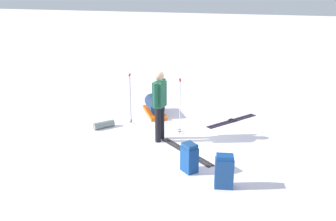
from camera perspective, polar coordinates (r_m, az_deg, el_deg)
ground_plane at (r=9.20m, az=-0.00°, el=-4.13°), size 80.00×80.00×0.00m
skier_standing at (r=8.72m, az=-1.29°, el=1.25°), size 0.57×0.26×1.70m
ski_pair_near at (r=10.41m, az=9.74°, el=-1.55°), size 1.50×1.18×0.05m
ski_pair_far at (r=8.43m, az=2.78°, el=-6.28°), size 1.21×1.46×0.05m
backpack_large_dark at (r=7.01m, az=8.56°, el=-9.19°), size 0.30×0.38×0.65m
backpack_bright at (r=7.51m, az=3.28°, el=-7.21°), size 0.39×0.39×0.60m
ski_poles_planted_near at (r=9.22m, az=1.83°, el=1.04°), size 0.21×0.11×1.40m
ski_poles_planted_far at (r=9.94m, az=-5.77°, el=2.16°), size 0.21×0.11×1.36m
gear_sled at (r=10.77m, az=-2.08°, el=0.61°), size 1.32×1.05×0.49m
sleeping_mat_rolled at (r=9.90m, az=-9.77°, el=-2.15°), size 0.54×0.49×0.18m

